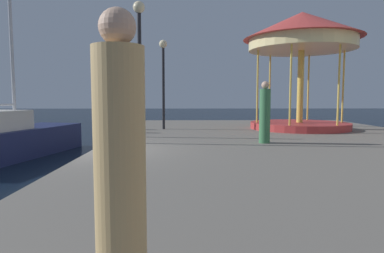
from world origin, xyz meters
TOP-DOWN VIEW (x-y plane):
  - ground_plane at (0.00, 0.00)m, footprint 120.00×120.00m
  - quay_dock at (6.05, 0.00)m, footprint 12.09×23.77m
  - sailboat_navy at (-4.02, 2.91)m, footprint 3.46×6.85m
  - carousel at (7.73, 5.95)m, footprint 5.21×5.21m
  - lamp_post_near_edge at (1.14, 1.19)m, footprint 0.36×0.36m
  - lamp_post_mid_promenade at (1.52, 5.94)m, footprint 0.36×0.36m
  - bollard_north at (0.41, 5.69)m, footprint 0.24×0.24m
  - bollard_south at (0.69, 4.33)m, footprint 0.24×0.24m
  - person_mid_promenade at (2.16, -6.91)m, footprint 0.34×0.34m
  - person_far_corner at (5.03, 1.25)m, footprint 0.34×0.34m

SIDE VIEW (x-z plane):
  - ground_plane at x=0.00m, z-range 0.00..0.00m
  - quay_dock at x=6.05m, z-range 0.00..0.80m
  - sailboat_navy at x=-4.02m, z-range -2.59..3.99m
  - bollard_north at x=0.41m, z-range 0.80..1.20m
  - bollard_south at x=0.69m, z-range 0.80..1.20m
  - person_far_corner at x=5.03m, z-range 0.74..2.68m
  - person_mid_promenade at x=2.16m, z-range 0.74..2.73m
  - lamp_post_mid_promenade at x=1.52m, z-range 1.56..5.56m
  - lamp_post_near_edge at x=1.14m, z-range 1.59..5.92m
  - carousel at x=7.73m, z-range 2.08..7.32m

